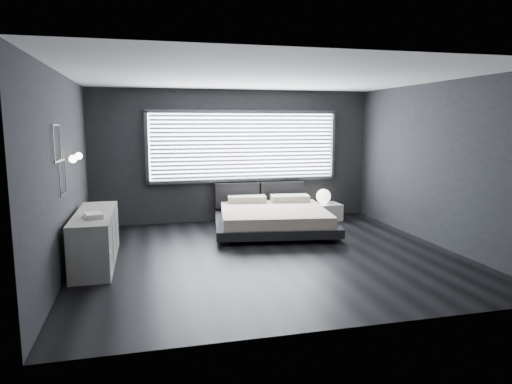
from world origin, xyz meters
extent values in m
plane|color=black|center=(0.00, 0.00, 0.00)|extent=(6.00, 6.00, 0.00)
plane|color=white|center=(0.00, 0.00, 2.80)|extent=(6.00, 6.00, 0.00)
cube|color=black|center=(0.00, 2.75, 1.40)|extent=(6.00, 0.04, 2.80)
cube|color=black|center=(0.00, -2.75, 1.40)|extent=(6.00, 0.04, 2.80)
cube|color=black|center=(-3.00, 0.00, 1.40)|extent=(0.04, 5.50, 2.80)
cube|color=black|center=(3.00, 0.00, 1.40)|extent=(0.04, 5.50, 2.80)
cube|color=white|center=(0.20, 2.73, 1.61)|extent=(4.00, 0.02, 1.38)
cube|color=#47474C|center=(-1.84, 2.70, 1.61)|extent=(0.06, 0.08, 1.48)
cube|color=#47474C|center=(2.24, 2.70, 1.61)|extent=(0.06, 0.08, 1.48)
cube|color=#47474C|center=(0.20, 2.70, 2.34)|extent=(4.14, 0.08, 0.06)
cube|color=#47474C|center=(0.20, 2.70, 0.88)|extent=(4.14, 0.08, 0.06)
cube|color=silver|center=(0.20, 2.67, 1.61)|extent=(3.94, 0.03, 1.32)
cube|color=black|center=(0.02, 2.64, 0.57)|extent=(0.96, 0.16, 0.52)
cube|color=black|center=(1.02, 2.64, 0.57)|extent=(0.96, 0.16, 0.52)
cylinder|color=silver|center=(-2.95, 0.05, 1.60)|extent=(0.10, 0.02, 0.02)
sphere|color=#FFE5B7|center=(-2.88, 0.05, 1.60)|extent=(0.11, 0.11, 0.11)
cylinder|color=silver|center=(-2.95, 0.65, 1.60)|extent=(0.10, 0.02, 0.02)
sphere|color=#FFE5B7|center=(-2.88, 0.65, 1.60)|extent=(0.11, 0.11, 0.11)
cube|color=#47474C|center=(-2.98, -0.55, 2.08)|extent=(0.01, 0.46, 0.02)
cube|color=#47474C|center=(-2.98, -0.55, 1.62)|extent=(0.01, 0.46, 0.02)
cube|color=#47474C|center=(-2.98, -0.32, 1.85)|extent=(0.01, 0.02, 0.46)
cube|color=#47474C|center=(-2.98, -0.78, 1.85)|extent=(0.01, 0.02, 0.46)
cube|color=#47474C|center=(-2.98, -0.30, 1.61)|extent=(0.01, 0.46, 0.02)
cube|color=#47474C|center=(-2.98, -0.30, 1.15)|extent=(0.01, 0.46, 0.02)
cube|color=#47474C|center=(-2.98, -0.07, 1.38)|extent=(0.01, 0.02, 0.46)
cube|color=#47474C|center=(-2.98, -0.53, 1.38)|extent=(0.01, 0.02, 0.46)
cube|color=black|center=(-0.56, 0.83, 0.04)|extent=(0.14, 0.14, 0.08)
cube|color=black|center=(1.36, 0.55, 0.04)|extent=(0.14, 0.14, 0.08)
cube|color=black|center=(-0.31, 2.55, 0.04)|extent=(0.14, 0.14, 0.08)
cube|color=black|center=(1.61, 2.27, 0.04)|extent=(0.14, 0.14, 0.08)
cube|color=black|center=(0.52, 1.55, 0.16)|extent=(2.54, 2.45, 0.16)
cube|color=beige|center=(0.52, 1.55, 0.35)|extent=(2.27, 2.27, 0.20)
cube|color=beige|center=(0.18, 2.41, 0.52)|extent=(0.85, 0.54, 0.13)
cube|color=beige|center=(1.09, 2.27, 0.52)|extent=(0.85, 0.54, 0.13)
cube|color=silver|center=(1.92, 2.29, 0.18)|extent=(0.64, 0.55, 0.36)
sphere|color=white|center=(1.89, 2.33, 0.52)|extent=(0.31, 0.31, 0.31)
cube|color=silver|center=(-2.65, 0.20, 0.39)|extent=(0.56, 1.96, 0.78)
cube|color=#47474C|center=(-2.37, 0.20, 0.39)|extent=(0.02, 1.94, 0.76)
cube|color=white|center=(-2.63, -0.20, 0.80)|extent=(0.32, 0.38, 0.04)
cube|color=white|center=(-2.62, -0.22, 0.84)|extent=(0.29, 0.35, 0.03)
camera|label=1|loc=(-1.90, -6.86, 2.11)|focal=32.00mm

